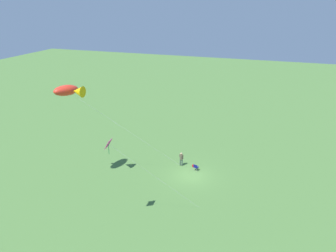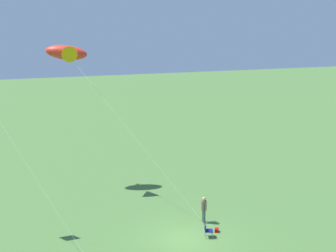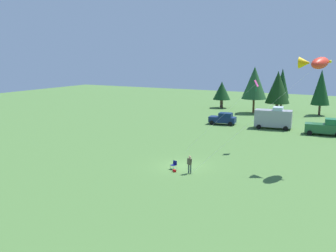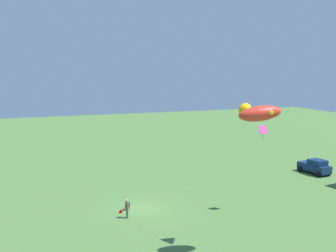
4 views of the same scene
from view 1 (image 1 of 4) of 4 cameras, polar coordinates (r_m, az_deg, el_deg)
ground_plane at (r=37.88m, az=4.03°, el=-8.63°), size 160.00×160.00×0.00m
person_kite_flyer at (r=39.47m, az=2.32°, el=-5.60°), size 0.53×0.36×1.74m
folding_chair at (r=38.74m, az=4.87°, el=-7.11°), size 0.60×0.60×0.82m
backpack_on_grass at (r=39.72m, az=4.50°, el=-6.95°), size 0.39×0.35×0.22m
kite_large_fish at (r=34.26m, az=-16.84°, el=5.91°), size 10.95×8.72×11.02m
kite_diamond_rainbow at (r=27.34m, az=-9.70°, el=-3.59°), size 7.02×5.14×8.18m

